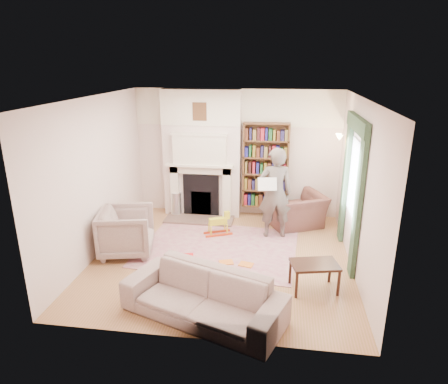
% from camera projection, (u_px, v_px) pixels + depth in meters
% --- Properties ---
extents(floor, '(4.50, 4.50, 0.00)m').
position_uv_depth(floor, '(222.00, 257.00, 7.20)').
color(floor, olive).
rests_on(floor, ground).
extents(ceiling, '(4.50, 4.50, 0.00)m').
position_uv_depth(ceiling, '(222.00, 98.00, 6.31)').
color(ceiling, white).
rests_on(ceiling, wall_back).
extents(wall_back, '(4.50, 0.00, 4.50)m').
position_uv_depth(wall_back, '(237.00, 153.00, 8.87)').
color(wall_back, beige).
rests_on(wall_back, floor).
extents(wall_front, '(4.50, 0.00, 4.50)m').
position_uv_depth(wall_front, '(193.00, 239.00, 4.64)').
color(wall_front, beige).
rests_on(wall_front, floor).
extents(wall_left, '(0.00, 4.50, 4.50)m').
position_uv_depth(wall_left, '(96.00, 177.00, 7.06)').
color(wall_left, beige).
rests_on(wall_left, floor).
extents(wall_right, '(0.00, 4.50, 4.50)m').
position_uv_depth(wall_right, '(359.00, 188.00, 6.45)').
color(wall_right, beige).
rests_on(wall_right, floor).
extents(fireplace, '(1.70, 0.58, 2.80)m').
position_uv_depth(fireplace, '(202.00, 155.00, 8.78)').
color(fireplace, beige).
rests_on(fireplace, floor).
extents(bookcase, '(1.00, 0.24, 1.85)m').
position_uv_depth(bookcase, '(266.00, 166.00, 8.73)').
color(bookcase, brown).
rests_on(bookcase, floor).
extents(window, '(0.02, 0.90, 1.30)m').
position_uv_depth(window, '(355.00, 178.00, 6.81)').
color(window, silver).
rests_on(window, wall_right).
extents(curtain_left, '(0.07, 0.32, 2.40)m').
position_uv_depth(curtain_left, '(358.00, 206.00, 6.24)').
color(curtain_left, '#29402B').
rests_on(curtain_left, floor).
extents(curtain_right, '(0.07, 0.32, 2.40)m').
position_uv_depth(curtain_right, '(345.00, 181.00, 7.55)').
color(curtain_right, '#29402B').
rests_on(curtain_right, floor).
extents(pelmet, '(0.09, 1.70, 0.24)m').
position_uv_depth(pelmet, '(358.00, 124.00, 6.53)').
color(pelmet, '#29402B').
rests_on(pelmet, wall_right).
extents(wall_sconce, '(0.20, 0.24, 0.24)m').
position_uv_depth(wall_sconce, '(337.00, 140.00, 7.73)').
color(wall_sconce, gold).
rests_on(wall_sconce, wall_right).
extents(rug, '(3.02, 2.42, 0.01)m').
position_uv_depth(rug, '(218.00, 248.00, 7.52)').
color(rug, tan).
rests_on(rug, floor).
extents(armchair_reading, '(1.39, 1.33, 0.71)m').
position_uv_depth(armchair_reading, '(296.00, 210.00, 8.44)').
color(armchair_reading, '#462625').
rests_on(armchair_reading, floor).
extents(armchair_left, '(1.11, 1.09, 0.85)m').
position_uv_depth(armchair_left, '(126.00, 232.00, 7.21)').
color(armchair_left, '#B7AE97').
rests_on(armchair_left, floor).
extents(sofa, '(2.39, 1.60, 0.65)m').
position_uv_depth(sofa, '(203.00, 296.00, 5.41)').
color(sofa, '#BBAB9A').
rests_on(sofa, floor).
extents(man_reading, '(0.73, 0.55, 1.82)m').
position_uv_depth(man_reading, '(275.00, 193.00, 7.76)').
color(man_reading, '#574D46').
rests_on(man_reading, floor).
extents(newspaper, '(0.37, 0.17, 0.24)m').
position_uv_depth(newspaper, '(267.00, 184.00, 7.52)').
color(newspaper, white).
rests_on(newspaper, man_reading).
extents(coffee_table, '(0.78, 0.60, 0.45)m').
position_uv_depth(coffee_table, '(314.00, 277.00, 6.10)').
color(coffee_table, black).
rests_on(coffee_table, floor).
extents(paraffin_heater, '(0.32, 0.32, 0.55)m').
position_uv_depth(paraffin_heater, '(176.00, 204.00, 9.04)').
color(paraffin_heater, '#ADAFB5').
rests_on(paraffin_heater, floor).
extents(rocking_horse, '(0.60, 0.43, 0.49)m').
position_uv_depth(rocking_horse, '(218.00, 224.00, 8.02)').
color(rocking_horse, gold).
rests_on(rocking_horse, rug).
extents(board_game, '(0.39, 0.39, 0.03)m').
position_uv_depth(board_game, '(202.00, 267.00, 6.79)').
color(board_game, '#F1D355').
rests_on(board_game, rug).
extents(game_box_lid, '(0.35, 0.28, 0.05)m').
position_uv_depth(game_box_lid, '(185.00, 257.00, 7.11)').
color(game_box_lid, red).
rests_on(game_box_lid, rug).
extents(comic_annuals, '(0.67, 0.66, 0.02)m').
position_uv_depth(comic_annuals, '(231.00, 267.00, 6.81)').
color(comic_annuals, red).
rests_on(comic_annuals, rug).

